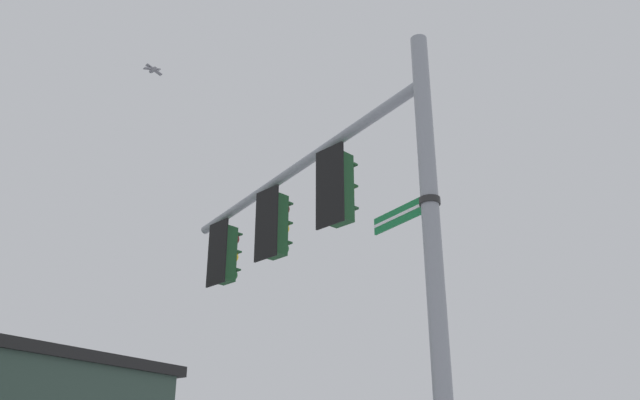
# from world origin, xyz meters

# --- Properties ---
(signal_pole) EXTENTS (0.21, 0.21, 7.16)m
(signal_pole) POSITION_xyz_m (0.00, 0.00, 3.58)
(signal_pole) COLOR gray
(signal_pole) RESTS_ON ground
(mast_arm) EXTENTS (6.37, 1.34, 0.17)m
(mast_arm) POSITION_xyz_m (-3.17, 0.59, 6.47)
(mast_arm) COLOR gray
(traffic_light_nearest_pole) EXTENTS (0.54, 0.49, 1.31)m
(traffic_light_nearest_pole) POSITION_xyz_m (-1.83, 0.36, 5.68)
(traffic_light_nearest_pole) COLOR black
(traffic_light_mid_inner) EXTENTS (0.54, 0.49, 1.31)m
(traffic_light_mid_inner) POSITION_xyz_m (-3.61, 0.69, 5.68)
(traffic_light_mid_inner) COLOR black
(traffic_light_mid_outer) EXTENTS (0.54, 0.49, 1.31)m
(traffic_light_mid_outer) POSITION_xyz_m (-5.39, 1.02, 5.68)
(traffic_light_mid_outer) COLOR black
(street_name_sign) EXTENTS (1.15, 0.33, 0.22)m
(street_name_sign) POSITION_xyz_m (-0.31, 0.06, 4.83)
(street_name_sign) COLOR #147238
(bird_flying) EXTENTS (0.24, 0.36, 0.12)m
(bird_flying) POSITION_xyz_m (-5.11, -1.02, 8.64)
(bird_flying) COLOR gray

